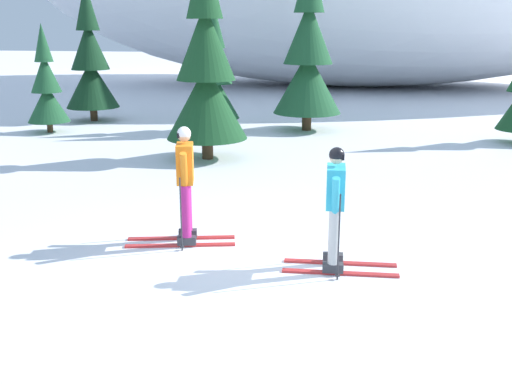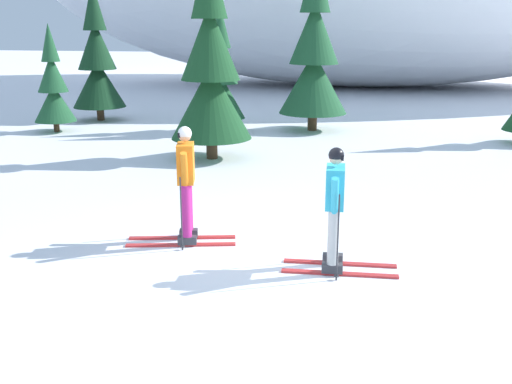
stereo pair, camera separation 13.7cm
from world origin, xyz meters
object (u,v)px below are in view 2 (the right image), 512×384
(pine_tree_left, at_px, (97,64))
(pine_tree_center_left, at_px, (221,78))
(skier_cyan_jacket, at_px, (335,206))
(skier_orange_jacket, at_px, (186,183))
(pine_tree_far_left, at_px, (53,87))
(pine_tree_right, at_px, (314,56))
(pine_tree_center_right, at_px, (210,71))

(pine_tree_left, xyz_separation_m, pine_tree_center_left, (4.56, -1.20, -0.31))
(skier_cyan_jacket, bearing_deg, skier_orange_jacket, 163.55)
(pine_tree_far_left, xyz_separation_m, pine_tree_center_left, (4.94, 1.18, 0.24))
(skier_orange_jacket, bearing_deg, pine_tree_left, 120.04)
(pine_tree_far_left, relative_size, pine_tree_right, 0.60)
(skier_cyan_jacket, relative_size, pine_tree_center_left, 0.44)
(pine_tree_far_left, relative_size, pine_tree_center_right, 0.64)
(pine_tree_far_left, distance_m, pine_tree_left, 2.47)
(pine_tree_far_left, xyz_separation_m, pine_tree_center_right, (5.67, -2.85, 0.78))
(skier_orange_jacket, relative_size, pine_tree_left, 0.39)
(skier_orange_jacket, bearing_deg, skier_cyan_jacket, -16.45)
(skier_orange_jacket, xyz_separation_m, pine_tree_center_left, (-1.86, 9.91, 0.66))
(pine_tree_far_left, xyz_separation_m, pine_tree_left, (0.38, 2.38, 0.56))
(pine_tree_far_left, height_order, pine_tree_right, pine_tree_right)
(pine_tree_left, height_order, pine_tree_center_right, pine_tree_center_right)
(skier_cyan_jacket, xyz_separation_m, pine_tree_center_right, (-3.40, 6.55, 1.23))
(pine_tree_far_left, xyz_separation_m, pine_tree_right, (7.73, 1.69, 0.90))
(skier_cyan_jacket, distance_m, pine_tree_left, 14.67)
(skier_orange_jacket, relative_size, pine_tree_far_left, 0.55)
(skier_orange_jacket, xyz_separation_m, pine_tree_far_left, (-6.80, 8.73, 0.41))
(skier_cyan_jacket, bearing_deg, pine_tree_left, 126.43)
(skier_cyan_jacket, xyz_separation_m, pine_tree_left, (-8.69, 11.77, 1.02))
(skier_cyan_jacket, relative_size, pine_tree_far_left, 0.52)
(pine_tree_center_right, xyz_separation_m, pine_tree_right, (2.06, 4.53, 0.12))
(pine_tree_left, height_order, pine_tree_right, pine_tree_right)
(pine_tree_center_left, bearing_deg, pine_tree_center_right, -79.67)
(pine_tree_far_left, distance_m, pine_tree_center_right, 6.39)
(skier_orange_jacket, xyz_separation_m, pine_tree_left, (-6.42, 11.10, 0.97))
(pine_tree_left, bearing_deg, pine_tree_far_left, -99.05)
(skier_orange_jacket, relative_size, pine_tree_center_left, 0.47)
(skier_orange_jacket, distance_m, pine_tree_right, 10.54)
(pine_tree_far_left, distance_m, pine_tree_right, 7.96)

